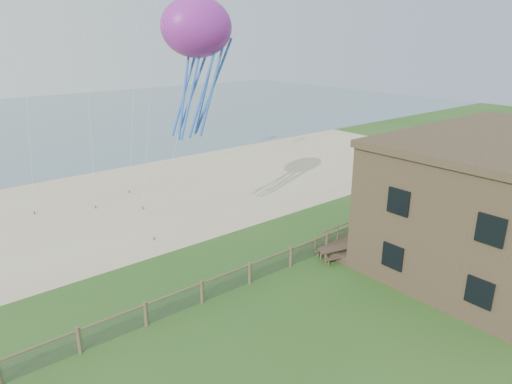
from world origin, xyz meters
The scene contains 8 objects.
ground centered at (0.00, 0.00, 0.00)m, with size 160.00×160.00×0.00m, color #28541D.
sand_beach centered at (0.00, 22.00, 0.00)m, with size 72.00×20.00×0.02m, color #C0AC8B.
ocean centered at (0.00, 66.00, 0.00)m, with size 160.00×68.00×0.02m, color slate.
chainlink_fence centered at (0.00, 6.00, 0.55)m, with size 36.20×0.20×1.25m, color #4C3D2A, non-canonical shape.
motel centered at (13.00, -1.00, 3.50)m, with size 15.00×10.00×7.00m, color #462F25.
motel_deck centered at (13.00, 5.00, 0.25)m, with size 15.00×2.00×0.50m, color #4F3E2D.
picnic_table centered at (5.61, 5.00, 0.40)m, with size 1.91×1.44×0.80m, color #4F3E2D, non-canonical shape.
octopus_kite centered at (0.59, 11.16, 10.96)m, with size 3.84×2.71×7.90m, color #FF285B, non-canonical shape.
Camera 1 is at (-13.35, -10.90, 12.49)m, focal length 32.00 mm.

